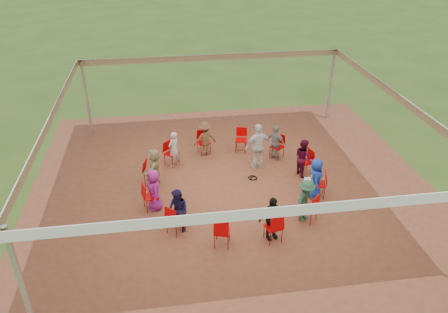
{
  "coord_description": "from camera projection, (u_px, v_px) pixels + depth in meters",
  "views": [
    {
      "loc": [
        -2.04,
        -11.65,
        7.85
      ],
      "look_at": [
        -0.25,
        0.3,
        1.1
      ],
      "focal_mm": 35.0,
      "sensor_mm": 36.0,
      "label": 1
    }
  ],
  "objects": [
    {
      "name": "person_seated_2",
      "position": [
        276.0,
        143.0,
        15.62
      ],
      "size": [
        0.82,
        0.83,
        1.31
      ],
      "primitive_type": "imported",
      "rotation": [
        0.0,
        0.0,
        2.34
      ],
      "color": "gray",
      "rests_on": "ground"
    },
    {
      "name": "chair_2",
      "position": [
        277.0,
        147.0,
        15.8
      ],
      "size": [
        0.61,
        0.61,
        0.9
      ],
      "primitive_type": null,
      "rotation": [
        0.0,
        0.0,
        2.34
      ],
      "color": "#C10002",
      "rests_on": "ground"
    },
    {
      "name": "tent",
      "position": [
        234.0,
        124.0,
        13.0
      ],
      "size": [
        10.33,
        10.33,
        3.0
      ],
      "color": "#B2B2B7",
      "rests_on": "ground"
    },
    {
      "name": "person_seated_6",
      "position": [
        154.0,
        190.0,
        12.96
      ],
      "size": [
        0.51,
        0.71,
        1.31
      ],
      "primitive_type": "imported",
      "rotation": [
        0.0,
        0.0,
        -1.32
      ],
      "color": "#8D1B7B",
      "rests_on": "ground"
    },
    {
      "name": "chair_10",
      "position": [
        273.0,
        227.0,
        11.77
      ],
      "size": [
        0.52,
        0.53,
        0.9
      ],
      "primitive_type": null,
      "rotation": [
        0.0,
        0.0,
        0.25
      ],
      "color": "#C10002",
      "rests_on": "ground"
    },
    {
      "name": "person_seated_9",
      "position": [
        306.0,
        201.0,
        12.47
      ],
      "size": [
        0.9,
        0.89,
        1.31
      ],
      "primitive_type": "imported",
      "rotation": [
        0.0,
        0.0,
        0.77
      ],
      "color": "#255038",
      "rests_on": "ground"
    },
    {
      "name": "person_seated_0",
      "position": [
        315.0,
        178.0,
        13.54
      ],
      "size": [
        0.52,
        0.72,
        1.31
      ],
      "primitive_type": "imported",
      "rotation": [
        0.0,
        0.0,
        1.3
      ],
      "color": "#1638A2",
      "rests_on": "ground"
    },
    {
      "name": "person_seated_7",
      "position": [
        178.0,
        211.0,
        12.04
      ],
      "size": [
        0.71,
        0.71,
        1.31
      ],
      "primitive_type": "imported",
      "rotation": [
        0.0,
        0.0,
        -0.8
      ],
      "color": "#18143B",
      "rests_on": "ground"
    },
    {
      "name": "person_seated_1",
      "position": [
        303.0,
        157.0,
        14.7
      ],
      "size": [
        0.51,
        0.71,
        1.31
      ],
      "primitive_type": "imported",
      "rotation": [
        0.0,
        0.0,
        1.82
      ],
      "color": "#45081E",
      "rests_on": "ground"
    },
    {
      "name": "person_seated_5",
      "position": [
        154.0,
        167.0,
        14.12
      ],
      "size": [
        0.77,
        1.3,
        1.31
      ],
      "primitive_type": "imported",
      "rotation": [
        0.0,
        0.0,
        -1.85
      ],
      "color": "tan",
      "rests_on": "ground"
    },
    {
      "name": "chair_6",
      "position": [
        151.0,
        173.0,
        14.23
      ],
      "size": [
        0.54,
        0.52,
        0.9
      ],
      "primitive_type": null,
      "rotation": [
        0.0,
        0.0,
        -1.85
      ],
      "color": "#C10002",
      "rests_on": "ground"
    },
    {
      "name": "chair_0",
      "position": [
        319.0,
        184.0,
        13.64
      ],
      "size": [
        0.54,
        0.52,
        0.9
      ],
      "primitive_type": null,
      "rotation": [
        0.0,
        0.0,
        1.3
      ],
      "color": "#C10002",
      "rests_on": "ground"
    },
    {
      "name": "chair_1",
      "position": [
        306.0,
        162.0,
        14.84
      ],
      "size": [
        0.53,
        0.52,
        0.9
      ],
      "primitive_type": null,
      "rotation": [
        0.0,
        0.0,
        1.82
      ],
      "color": "#C10002",
      "rests_on": "ground"
    },
    {
      "name": "person_seated_8",
      "position": [
        272.0,
        218.0,
        11.76
      ],
      "size": [
        0.84,
        0.57,
        1.31
      ],
      "primitive_type": "imported",
      "rotation": [
        0.0,
        0.0,
        0.25
      ],
      "color": "black",
      "rests_on": "ground"
    },
    {
      "name": "chair_7",
      "position": [
        151.0,
        197.0,
        13.03
      ],
      "size": [
        0.53,
        0.52,
        0.9
      ],
      "primitive_type": null,
      "rotation": [
        0.0,
        0.0,
        -1.32
      ],
      "color": "#C10002",
      "rests_on": "ground"
    },
    {
      "name": "chair_4",
      "position": [
        204.0,
        142.0,
        16.1
      ],
      "size": [
        0.52,
        0.53,
        0.9
      ],
      "primitive_type": null,
      "rotation": [
        0.0,
        0.0,
        -2.89
      ],
      "color": "#C10002",
      "rests_on": "ground"
    },
    {
      "name": "chair_8",
      "position": [
        176.0,
        219.0,
        12.06
      ],
      "size": [
        0.61,
        0.61,
        0.9
      ],
      "primitive_type": null,
      "rotation": [
        0.0,
        0.0,
        -0.8
      ],
      "color": "#C10002",
      "rests_on": "ground"
    },
    {
      "name": "chair_3",
      "position": [
        241.0,
        140.0,
        16.27
      ],
      "size": [
        0.52,
        0.54,
        0.9
      ],
      "primitive_type": null,
      "rotation": [
        0.0,
        0.0,
        2.87
      ],
      "color": "#C10002",
      "rests_on": "ground"
    },
    {
      "name": "person_seated_3",
      "position": [
        205.0,
        139.0,
        15.9
      ],
      "size": [
        0.93,
        0.62,
        1.31
      ],
      "primitive_type": "imported",
      "rotation": [
        0.0,
        0.0,
        -2.89
      ],
      "color": "brown",
      "rests_on": "ground"
    },
    {
      "name": "person_seated_4",
      "position": [
        174.0,
        149.0,
        15.19
      ],
      "size": [
        0.56,
        0.56,
        1.31
      ],
      "primitive_type": "imported",
      "rotation": [
        0.0,
        0.0,
        -2.37
      ],
      "color": "#AEA999",
      "rests_on": "ground"
    },
    {
      "name": "chair_9",
      "position": [
        222.0,
        231.0,
        11.6
      ],
      "size": [
        0.52,
        0.54,
        0.9
      ],
      "primitive_type": null,
      "rotation": [
        0.0,
        0.0,
        -0.28
      ],
      "color": "#C10002",
      "rests_on": "ground"
    },
    {
      "name": "ground",
      "position": [
        233.0,
        190.0,
        14.15
      ],
      "size": [
        80.0,
        80.0,
        0.0
      ],
      "primitive_type": "plane",
      "color": "#304D18",
      "rests_on": "ground"
    },
    {
      "name": "standing_person",
      "position": [
        258.0,
        146.0,
        15.0
      ],
      "size": [
        1.06,
        0.7,
        1.67
      ],
      "primitive_type": "imported",
      "rotation": [
        0.0,
        0.0,
        3.36
      ],
      "color": "silver",
      "rests_on": "ground"
    },
    {
      "name": "chair_11",
      "position": [
        309.0,
        208.0,
        12.51
      ],
      "size": [
        0.61,
        0.61,
        0.9
      ],
      "primitive_type": null,
      "rotation": [
        0.0,
        0.0,
        0.77
      ],
      "color": "#C10002",
      "rests_on": "ground"
    },
    {
      "name": "cable_coil",
      "position": [
        253.0,
        178.0,
        14.75
      ],
      "size": [
        0.32,
        0.32,
        0.03
      ],
      "rotation": [
        0.0,
        0.0,
        -0.02
      ],
      "color": "black",
      "rests_on": "ground"
    },
    {
      "name": "chair_5",
      "position": [
        172.0,
        154.0,
        15.36
      ],
      "size": [
        0.61,
        0.61,
        0.9
      ],
      "primitive_type": null,
      "rotation": [
        0.0,
        0.0,
        -2.37
      ],
      "color": "#C10002",
      "rests_on": "ground"
    },
    {
      "name": "laptop",
      "position": [
        310.0,
        179.0,
        13.58
      ],
      "size": [
        0.36,
        0.41,
        0.24
      ],
      "rotation": [
        0.0,
        0.0,
        1.3
      ],
      "color": "#B7B7BC",
      "rests_on": "ground"
    },
    {
      "name": "dirt_patch",
      "position": [
        233.0,
        190.0,
        14.15
      ],
      "size": [
        13.0,
        13.0,
        0.0
      ],
      "primitive_type": "plane",
      "color": "brown",
      "rests_on": "ground"
    }
  ]
}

